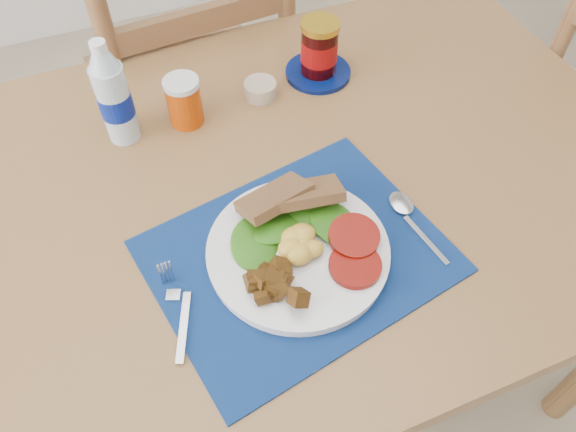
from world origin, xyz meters
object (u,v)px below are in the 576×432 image
(chair_far, at_px, (191,54))
(breakfast_plate, at_px, (296,251))
(juice_glass, at_px, (184,102))
(water_bottle, at_px, (114,98))
(jam_on_saucer, at_px, (319,52))

(chair_far, height_order, breakfast_plate, chair_far)
(chair_far, distance_m, juice_glass, 0.43)
(water_bottle, height_order, juice_glass, water_bottle)
(water_bottle, height_order, jam_on_saucer, water_bottle)
(breakfast_plate, relative_size, jam_on_saucer, 2.08)
(water_bottle, bearing_deg, chair_far, 60.23)
(chair_far, bearing_deg, water_bottle, 55.43)
(jam_on_saucer, bearing_deg, juice_glass, -173.30)
(breakfast_plate, height_order, jam_on_saucer, jam_on_saucer)
(jam_on_saucer, bearing_deg, chair_far, 118.26)
(juice_glass, bearing_deg, water_bottle, 177.62)
(water_bottle, distance_m, jam_on_saucer, 0.40)
(chair_far, xyz_separation_m, juice_glass, (-0.10, -0.38, 0.17))
(juice_glass, relative_size, jam_on_saucer, 0.66)
(chair_far, relative_size, juice_glass, 14.26)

